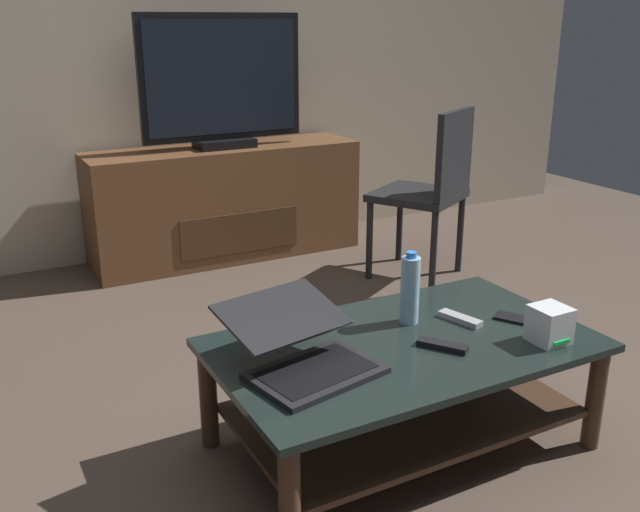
% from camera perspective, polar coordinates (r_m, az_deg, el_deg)
% --- Properties ---
extents(ground_plane, '(7.68, 7.68, 0.00)m').
position_cam_1_polar(ground_plane, '(2.54, 3.83, -14.28)').
color(ground_plane, '#4C3D33').
extents(back_wall, '(6.40, 0.12, 2.80)m').
position_cam_1_polar(back_wall, '(4.35, -13.67, 18.47)').
color(back_wall, '#B2A38C').
rests_on(back_wall, ground).
extents(coffee_table, '(1.23, 0.72, 0.39)m').
position_cam_1_polar(coffee_table, '(2.36, 6.71, -9.49)').
color(coffee_table, black).
rests_on(coffee_table, ground).
extents(media_cabinet, '(1.61, 0.44, 0.67)m').
position_cam_1_polar(media_cabinet, '(4.26, -7.65, 4.34)').
color(media_cabinet, brown).
rests_on(media_cabinet, ground).
extents(television, '(0.95, 0.20, 0.75)m').
position_cam_1_polar(television, '(4.13, -7.97, 13.67)').
color(television, black).
rests_on(television, media_cabinet).
extents(dining_chair, '(0.60, 0.60, 0.94)m').
position_cam_1_polar(dining_chair, '(3.85, 9.09, 5.71)').
color(dining_chair, black).
rests_on(dining_chair, ground).
extents(laptop, '(0.44, 0.48, 0.18)m').
position_cam_1_polar(laptop, '(2.10, -1.48, -7.56)').
color(laptop, black).
rests_on(laptop, coffee_table).
extents(router_box, '(0.11, 0.12, 0.12)m').
position_cam_1_polar(router_box, '(2.38, 18.15, -5.31)').
color(router_box, silver).
rests_on(router_box, coffee_table).
extents(water_bottle_near, '(0.07, 0.07, 0.25)m').
position_cam_1_polar(water_bottle_near, '(2.40, 7.32, -2.71)').
color(water_bottle_near, '#99C6E5').
rests_on(water_bottle_near, coffee_table).
extents(cell_phone, '(0.13, 0.16, 0.01)m').
position_cam_1_polar(cell_phone, '(2.53, 15.62, -4.93)').
color(cell_phone, black).
rests_on(cell_phone, coffee_table).
extents(tv_remote, '(0.09, 0.17, 0.02)m').
position_cam_1_polar(tv_remote, '(2.48, 11.32, -5.01)').
color(tv_remote, '#99999E').
rests_on(tv_remote, coffee_table).
extents(soundbar_remote, '(0.13, 0.16, 0.02)m').
position_cam_1_polar(soundbar_remote, '(2.27, 9.91, -7.18)').
color(soundbar_remote, black).
rests_on(soundbar_remote, coffee_table).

